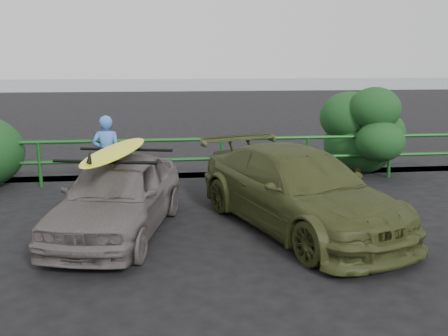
{
  "coord_description": "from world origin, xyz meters",
  "views": [
    {
      "loc": [
        -0.27,
        -6.04,
        2.73
      ],
      "look_at": [
        0.71,
        2.2,
        0.94
      ],
      "focal_mm": 40.0,
      "sensor_mm": 36.0,
      "label": 1
    }
  ],
  "objects_px": {
    "sedan": "(118,195)",
    "man": "(107,154)",
    "guardrail": "(178,161)",
    "surfboard": "(116,151)",
    "olive_vehicle": "(298,189)"
  },
  "relations": [
    {
      "from": "guardrail",
      "to": "man",
      "type": "height_order",
      "value": "man"
    },
    {
      "from": "sedan",
      "to": "man",
      "type": "bearing_deg",
      "value": 112.6
    },
    {
      "from": "sedan",
      "to": "olive_vehicle",
      "type": "distance_m",
      "value": 2.93
    },
    {
      "from": "sedan",
      "to": "man",
      "type": "xyz_separation_m",
      "value": [
        -0.44,
        2.62,
        0.19
      ]
    },
    {
      "from": "sedan",
      "to": "man",
      "type": "height_order",
      "value": "man"
    },
    {
      "from": "guardrail",
      "to": "surfboard",
      "type": "bearing_deg",
      "value": -107.9
    },
    {
      "from": "surfboard",
      "to": "man",
      "type": "bearing_deg",
      "value": 112.6
    },
    {
      "from": "olive_vehicle",
      "to": "surfboard",
      "type": "distance_m",
      "value": 3.01
    },
    {
      "from": "olive_vehicle",
      "to": "man",
      "type": "distance_m",
      "value": 4.31
    },
    {
      "from": "sedan",
      "to": "man",
      "type": "relative_size",
      "value": 2.25
    },
    {
      "from": "man",
      "to": "surfboard",
      "type": "relative_size",
      "value": 0.61
    },
    {
      "from": "guardrail",
      "to": "man",
      "type": "bearing_deg",
      "value": -157.92
    },
    {
      "from": "man",
      "to": "surfboard",
      "type": "xyz_separation_m",
      "value": [
        0.44,
        -2.62,
        0.53
      ]
    },
    {
      "from": "olive_vehicle",
      "to": "surfboard",
      "type": "bearing_deg",
      "value": 159.0
    },
    {
      "from": "olive_vehicle",
      "to": "surfboard",
      "type": "relative_size",
      "value": 1.68
    }
  ]
}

